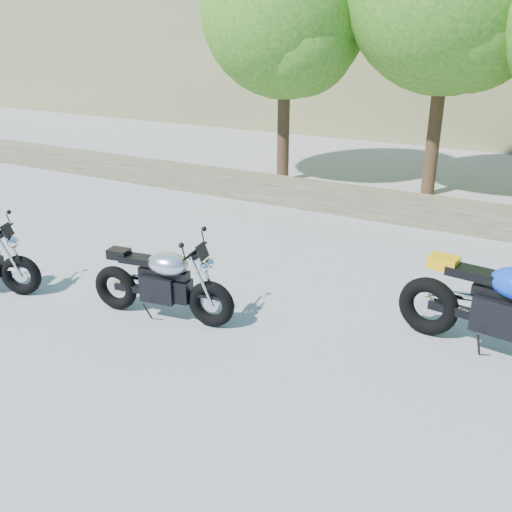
# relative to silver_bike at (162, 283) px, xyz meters

# --- Properties ---
(ground) EXTENTS (90.00, 90.00, 0.00)m
(ground) POSITION_rel_silver_bike_xyz_m (0.71, -0.30, -0.47)
(ground) COLOR #929298
(ground) RESTS_ON ground
(stone_wall) EXTENTS (22.00, 0.55, 0.50)m
(stone_wall) POSITION_rel_silver_bike_xyz_m (0.71, 5.20, -0.22)
(stone_wall) COLOR brown
(stone_wall) RESTS_ON ground
(tree_decid_left) EXTENTS (3.67, 3.67, 5.62)m
(tree_decid_left) POSITION_rel_silver_bike_xyz_m (-1.68, 6.84, 3.17)
(tree_decid_left) COLOR #382314
(tree_decid_left) RESTS_ON ground
(silver_bike) EXTENTS (1.91, 0.60, 0.96)m
(silver_bike) POSITION_rel_silver_bike_xyz_m (0.00, 0.00, 0.00)
(silver_bike) COLOR black
(silver_bike) RESTS_ON ground
(blue_bike) EXTENTS (2.30, 0.73, 1.16)m
(blue_bike) POSITION_rel_silver_bike_xyz_m (3.74, 1.06, 0.10)
(blue_bike) COLOR black
(blue_bike) RESTS_ON ground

